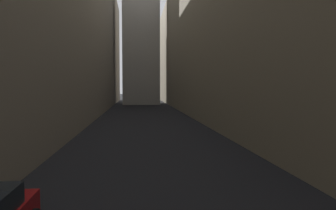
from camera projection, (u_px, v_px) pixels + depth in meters
ground_plane at (146, 121)px, 35.11m from camera, size 264.00×264.00×0.00m
building_block_left at (37, 9)px, 35.33m from camera, size 12.05×108.00×24.06m
building_block_right at (242, 22)px, 37.53m from camera, size 11.06×108.00×22.07m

